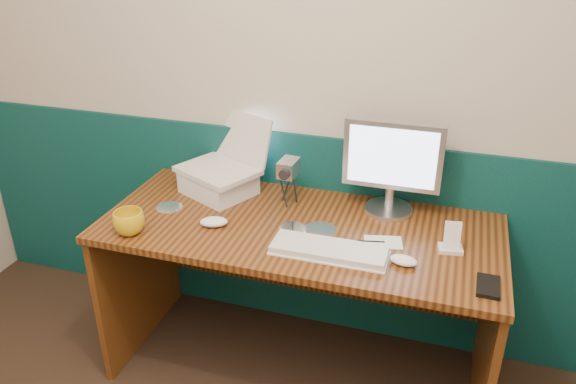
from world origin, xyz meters
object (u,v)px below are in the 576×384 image
(monitor, at_px, (392,168))
(keyboard, at_px, (329,251))
(desk, at_px, (298,301))
(camcorder, at_px, (289,183))
(laptop, at_px, (216,144))
(mug, at_px, (129,223))

(monitor, bearing_deg, keyboard, -112.03)
(desk, relative_size, camcorder, 8.07)
(desk, height_order, keyboard, keyboard)
(laptop, bearing_deg, keyboard, -4.76)
(laptop, xyz_separation_m, monitor, (0.75, 0.05, -0.04))
(desk, xyz_separation_m, laptop, (-0.43, 0.18, 0.61))
(monitor, xyz_separation_m, camcorder, (-0.42, -0.06, -0.10))
(keyboard, distance_m, camcorder, 0.44)
(keyboard, height_order, mug, mug)
(monitor, bearing_deg, desk, -144.64)
(monitor, relative_size, keyboard, 0.93)
(keyboard, bearing_deg, desk, 133.94)
(laptop, height_order, mug, laptop)
(keyboard, bearing_deg, laptop, 149.49)
(laptop, height_order, monitor, monitor)
(camcorder, bearing_deg, laptop, -177.52)
(mug, bearing_deg, desk, 22.74)
(keyboard, distance_m, mug, 0.78)
(mug, bearing_deg, camcorder, 39.81)
(monitor, height_order, mug, monitor)
(keyboard, xyz_separation_m, mug, (-0.78, -0.09, 0.04))
(desk, height_order, monitor, monitor)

